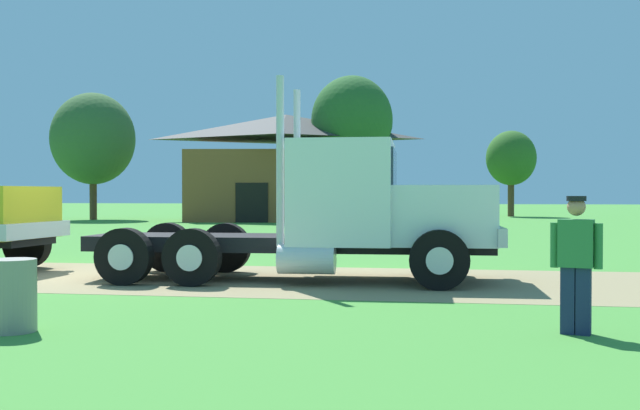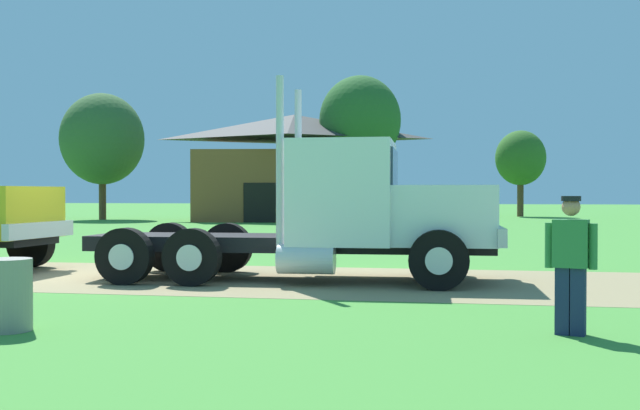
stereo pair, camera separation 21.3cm
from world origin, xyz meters
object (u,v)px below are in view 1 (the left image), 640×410
Objects in this scene: truck_foreground_white at (347,214)px; shed_building at (286,169)px; visitor_standing_near at (576,260)px; steel_barrel at (12,295)px.

truck_foreground_white is 0.63× the size of shed_building.
steel_barrel is (-6.58, -0.96, -0.43)m from visitor_standing_near.
visitor_standing_near is (3.35, -4.96, -0.39)m from truck_foreground_white.
steel_barrel is at bearing -118.65° from truck_foreground_white.
truck_foreground_white reaches higher than visitor_standing_near.
shed_building reaches higher than steel_barrel.
visitor_standing_near is 36.95m from shed_building.
truck_foreground_white is 9.00× the size of steel_barrel.
shed_building is at bearing 96.98° from steel_barrel.
visitor_standing_near is 0.13× the size of shed_building.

